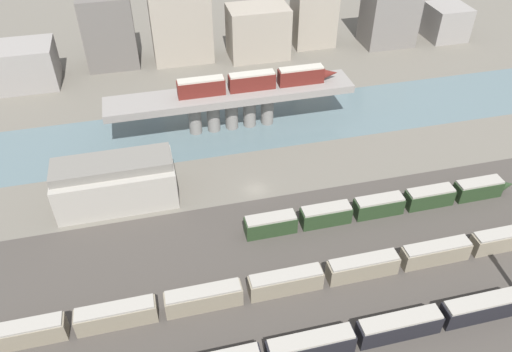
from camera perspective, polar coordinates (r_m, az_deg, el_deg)
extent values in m
plane|color=#666056|center=(99.31, -0.05, -1.57)|extent=(400.00, 400.00, 0.00)
cube|color=#423D38|center=(83.17, 3.96, -12.06)|extent=(280.00, 42.00, 0.01)
cube|color=slate|center=(117.56, -2.75, 5.62)|extent=(320.00, 21.23, 0.01)
cube|color=gray|center=(113.08, -2.88, 9.25)|extent=(55.80, 8.49, 1.71)
cylinder|color=gray|center=(114.48, -7.00, 6.64)|extent=(2.90, 2.90, 7.72)
cylinder|color=gray|center=(114.91, -4.90, 6.94)|extent=(2.90, 2.90, 7.72)
cylinder|color=gray|center=(115.49, -2.81, 7.22)|extent=(2.90, 2.90, 7.72)
cylinder|color=gray|center=(116.22, -0.74, 7.49)|extent=(2.90, 2.90, 7.72)
cylinder|color=gray|center=(117.10, 1.30, 7.74)|extent=(2.90, 2.90, 7.72)
cube|color=#5B1E19|center=(110.95, -6.28, 9.99)|extent=(10.43, 2.64, 3.53)
cube|color=#B7B2A3|center=(110.02, -6.36, 10.88)|extent=(10.01, 2.43, 0.40)
cube|color=#5B1E19|center=(112.68, -0.47, 10.71)|extent=(10.43, 2.64, 3.53)
cube|color=#B7B2A3|center=(111.76, -0.47, 11.60)|extent=(10.01, 2.43, 0.40)
cube|color=#5B1E19|center=(115.51, 5.14, 11.30)|extent=(10.43, 2.64, 3.53)
cube|color=#B7B2A3|center=(114.62, 5.20, 12.17)|extent=(10.01, 2.43, 0.40)
cone|color=#5B1E19|center=(117.86, 8.46, 11.53)|extent=(3.65, 2.37, 2.37)
cube|color=black|center=(74.54, 6.23, -18.83)|extent=(12.67, 2.76, 3.45)
cube|color=#9E998E|center=(72.93, 6.34, -18.03)|extent=(12.17, 2.54, 0.40)
cube|color=black|center=(78.71, 15.99, -16.26)|extent=(12.67, 2.76, 3.45)
cube|color=#9E998E|center=(77.18, 16.25, -15.44)|extent=(12.17, 2.54, 0.40)
cube|color=black|center=(84.86, 24.33, -13.65)|extent=(12.67, 2.76, 3.45)
cube|color=#9E998E|center=(83.44, 24.68, -12.83)|extent=(12.17, 2.54, 0.40)
cube|color=gray|center=(82.35, -25.02, -16.09)|extent=(11.90, 2.68, 3.42)
cube|color=#9E998E|center=(80.90, -25.40, -15.29)|extent=(11.42, 2.46, 0.40)
cube|color=gray|center=(79.74, -15.64, -15.17)|extent=(11.90, 2.68, 3.42)
cube|color=#9E998E|center=(78.24, -15.88, -14.34)|extent=(11.42, 2.46, 0.40)
cube|color=gray|center=(79.24, -5.99, -13.81)|extent=(11.90, 2.68, 3.42)
cube|color=#9E998E|center=(77.73, -6.08, -12.95)|extent=(11.42, 2.46, 0.40)
cube|color=gray|center=(80.88, 3.40, -12.10)|extent=(11.90, 2.68, 3.42)
cube|color=#9E998E|center=(79.41, 3.46, -11.23)|extent=(11.42, 2.46, 0.40)
cube|color=gray|center=(84.55, 12.08, -10.22)|extent=(11.90, 2.68, 3.42)
cube|color=#9E998E|center=(83.14, 12.26, -9.35)|extent=(11.42, 2.46, 0.40)
cube|color=gray|center=(89.99, 19.78, -8.33)|extent=(11.90, 2.68, 3.42)
cube|color=#9E998E|center=(88.66, 20.05, -7.49)|extent=(11.42, 2.46, 0.40)
cube|color=gray|center=(96.90, 26.43, -6.57)|extent=(11.90, 2.68, 3.42)
cube|color=#9E998E|center=(95.67, 26.76, -5.76)|extent=(11.42, 2.46, 0.40)
cube|color=#23381E|center=(89.56, 1.68, -5.65)|extent=(9.27, 2.92, 3.31)
cube|color=#9E998E|center=(88.27, 1.70, -4.79)|extent=(8.90, 2.69, 0.40)
cube|color=#23381E|center=(92.19, 7.96, -4.52)|extent=(9.27, 2.92, 3.31)
cube|color=#9E998E|center=(90.93, 8.06, -3.67)|extent=(8.90, 2.69, 0.40)
cube|color=#23381E|center=(95.88, 13.81, -3.41)|extent=(9.27, 2.92, 3.31)
cube|color=#9E998E|center=(94.67, 13.98, -2.58)|extent=(8.90, 2.69, 0.40)
cube|color=#23381E|center=(100.52, 19.17, -2.37)|extent=(9.27, 2.92, 3.31)
cube|color=#9E998E|center=(99.37, 19.39, -1.56)|extent=(8.90, 2.69, 0.40)
cube|color=#23381E|center=(105.98, 24.00, -1.40)|extent=(9.27, 2.92, 3.31)
cube|color=#9E998E|center=(104.89, 24.26, -0.63)|extent=(8.90, 2.69, 0.40)
cone|color=#23381E|center=(109.70, 26.64, -0.94)|extent=(3.25, 2.63, 2.63)
cube|color=#9E998E|center=(98.03, -15.69, -0.96)|extent=(22.21, 10.19, 7.85)
cube|color=slate|center=(95.14, -16.18, 1.25)|extent=(21.76, 7.13, 1.72)
cube|color=gray|center=(145.74, -24.89, 11.41)|extent=(15.61, 12.38, 10.91)
cube|color=#605B56|center=(147.75, -16.48, 15.70)|extent=(13.67, 11.77, 19.69)
cube|color=gray|center=(145.18, -8.64, 17.29)|extent=(16.42, 9.33, 23.83)
cube|color=gray|center=(147.69, 0.23, 16.14)|extent=(16.87, 10.89, 14.52)
cube|color=gray|center=(155.04, 6.66, 18.47)|extent=(12.17, 9.40, 21.76)
cube|color=slate|center=(159.58, 15.15, 18.03)|extent=(14.93, 10.53, 21.67)
cube|color=gray|center=(170.99, 20.89, 16.14)|extent=(11.28, 11.45, 9.99)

